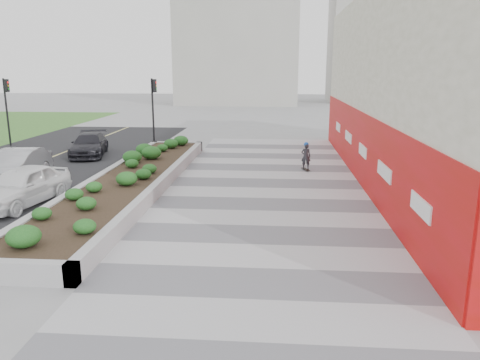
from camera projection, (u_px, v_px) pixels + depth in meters
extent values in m
plane|color=gray|center=(259.00, 259.00, 12.07)|extent=(160.00, 160.00, 0.00)
cube|color=#A8A8AD|center=(263.00, 222.00, 14.97)|extent=(8.00, 36.00, 0.01)
cube|color=#BBB69F|center=(437.00, 88.00, 19.33)|extent=(6.00, 24.00, 8.00)
cube|color=red|center=(360.00, 147.00, 20.14)|extent=(0.12, 24.00, 3.00)
cube|color=#9E9EA0|center=(14.00, 272.00, 10.63)|extent=(3.00, 0.30, 0.55)
cube|color=#9E9EA0|center=(177.00, 146.00, 27.79)|extent=(3.00, 0.30, 0.55)
cube|color=#9E9EA0|center=(100.00, 181.00, 19.31)|extent=(0.30, 18.00, 0.55)
cube|color=#9E9EA0|center=(164.00, 182.00, 19.10)|extent=(0.30, 18.00, 0.55)
cube|color=#2D2116|center=(132.00, 182.00, 19.21)|extent=(2.40, 17.40, 0.50)
cylinder|color=black|center=(153.00, 113.00, 29.10)|extent=(0.12, 0.12, 4.20)
cube|color=black|center=(155.00, 86.00, 28.70)|extent=(0.18, 0.28, 0.80)
cylinder|color=black|center=(7.00, 112.00, 29.31)|extent=(0.12, 0.12, 4.20)
cube|color=black|center=(7.00, 86.00, 28.91)|extent=(0.18, 0.28, 0.80)
cube|color=#ADAAA3|center=(238.00, 29.00, 63.45)|extent=(16.00, 12.00, 20.00)
cube|color=#ADAAA3|center=(382.00, 16.00, 66.31)|extent=(14.00, 10.00, 24.00)
cylinder|color=#595654|center=(278.00, 222.00, 14.94)|extent=(0.44, 0.44, 0.01)
cube|color=black|center=(305.00, 169.00, 22.50)|extent=(0.42, 0.75, 0.02)
imported|color=#28282D|center=(306.00, 156.00, 22.36)|extent=(0.45, 0.30, 1.24)
sphere|color=blue|center=(306.00, 144.00, 22.22)|extent=(0.23, 0.23, 0.23)
imported|color=white|center=(22.00, 186.00, 16.71)|extent=(2.29, 4.33, 1.40)
imported|color=#A2A4AA|center=(17.00, 166.00, 20.10)|extent=(1.80, 4.35, 1.40)
imported|color=black|center=(89.00, 145.00, 26.20)|extent=(2.66, 4.56, 1.24)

